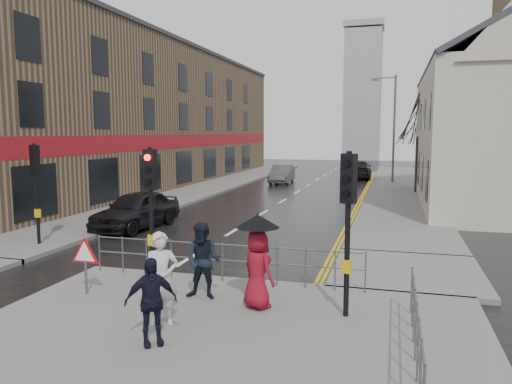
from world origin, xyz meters
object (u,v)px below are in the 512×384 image
Objects in this scene: pedestrian_b at (203,261)px; car_parked at (136,210)px; pedestrian_a at (161,278)px; pedestrian_d at (151,301)px; car_mid at (282,174)px; pedestrian_with_umbrella at (258,257)px.

pedestrian_b is 9.76m from car_parked.
pedestrian_b is (0.23, 1.66, -0.05)m from pedestrian_a.
pedestrian_d is 11.93m from car_parked.
pedestrian_d reaches higher than car_parked.
pedestrian_d is at bearing -85.04° from car_mid.
pedestrian_b is 27.51m from car_mid.
pedestrian_a is 29.12m from car_mid.
car_parked reaches higher than car_mid.
pedestrian_a is at bearing -138.80° from pedestrian_with_umbrella.
pedestrian_a is 1.68m from pedestrian_b.
pedestrian_d is 30.08m from car_mid.
pedestrian_with_umbrella reaches higher than pedestrian_d.
pedestrian_b reaches higher than car_mid.
car_parked is (-5.99, 10.32, -0.17)m from pedestrian_d.
pedestrian_b is 2.59m from pedestrian_d.
pedestrian_b is 1.40m from pedestrian_with_umbrella.
pedestrian_with_umbrella is 0.48× the size of car_mid.
car_mid is at bearing 60.94° from pedestrian_d.
pedestrian_with_umbrella is at bearing -81.68° from car_mid.
pedestrian_a is at bearing -100.04° from pedestrian_b.
pedestrian_a reaches higher than pedestrian_d.
pedestrian_with_umbrella is at bearing 14.20° from pedestrian_a.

